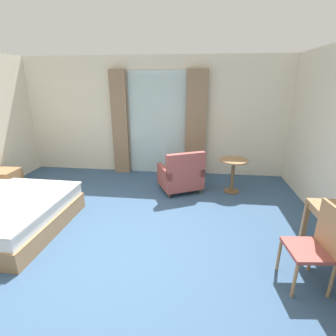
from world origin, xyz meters
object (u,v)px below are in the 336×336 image
Objects in this scene: desk_chair at (317,243)px; armchair_by_window at (181,176)px; nightstand at (6,181)px; round_cafe_table at (233,169)px.

armchair_by_window is at bearing 124.63° from desk_chair.
nightstand is 4.73m from round_cafe_table.
nightstand is 3.66m from armchair_by_window.
round_cafe_table is at bearing 6.42° from nightstand.
nightstand is 0.69× the size of round_cafe_table.
round_cafe_table is (1.05, 0.11, 0.16)m from armchair_by_window.
desk_chair reaches higher than round_cafe_table.
desk_chair is at bearing -55.37° from armchair_by_window.
nightstand is 5.63m from desk_chair.
desk_chair is 2.55m from round_cafe_table.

